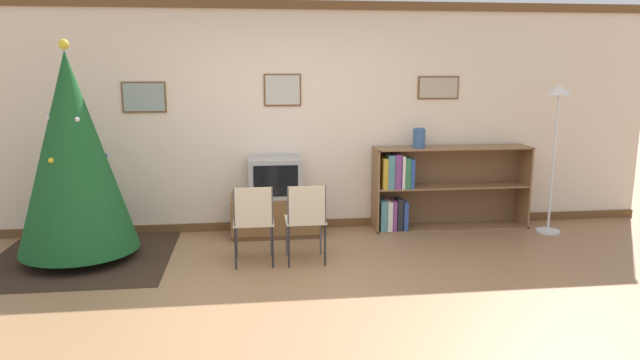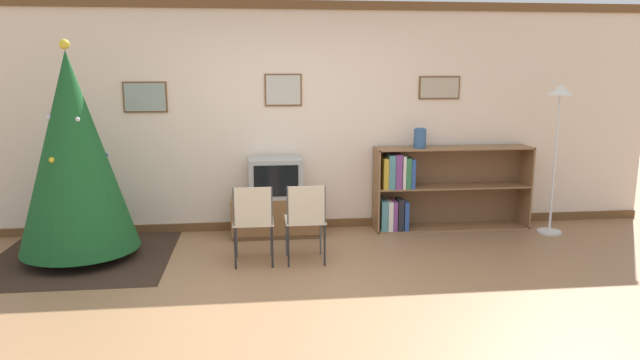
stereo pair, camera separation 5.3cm
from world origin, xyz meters
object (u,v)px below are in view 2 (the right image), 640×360
television (275,177)px  folding_chair_right (306,218)px  bookshelf (426,188)px  standing_lamp (558,120)px  folding_chair_left (253,220)px  vase (420,138)px  tv_console (276,215)px  christmas_tree (74,153)px

television → folding_chair_right: (0.26, -1.03, -0.22)m
bookshelf → standing_lamp: standing_lamp is taller
folding_chair_left → vase: 2.35m
tv_console → folding_chair_left: folding_chair_left is taller
television → vase: size_ratio=2.58×
television → standing_lamp: standing_lamp is taller
vase → christmas_tree: bearing=-170.0°
folding_chair_right → vase: bearing=36.5°
tv_console → bookshelf: (1.83, 0.07, 0.27)m
christmas_tree → tv_console: (2.04, 0.61, -0.87)m
folding_chair_left → folding_chair_right: bearing=0.0°
tv_console → bookshelf: bookshelf is taller
folding_chair_left → vase: vase is taller
folding_chair_left → folding_chair_right: (0.52, 0.00, 0.00)m
folding_chair_left → standing_lamp: size_ratio=0.47×
television → folding_chair_left: (-0.26, -1.03, -0.22)m
christmas_tree → standing_lamp: size_ratio=1.26×
folding_chair_left → folding_chair_right: 0.52m
vase → standing_lamp: size_ratio=0.13×
tv_console → television: (-0.00, -0.00, 0.46)m
christmas_tree → television: 2.17m
tv_console → bookshelf: size_ratio=0.54×
tv_console → bookshelf: 1.85m
television → vase: vase is taller
christmas_tree → folding_chair_right: (2.29, -0.42, -0.63)m
christmas_tree → bookshelf: 3.97m
television → folding_chair_left: size_ratio=0.74×
tv_console → standing_lamp: standing_lamp is taller
christmas_tree → folding_chair_left: (1.78, -0.42, -0.63)m
tv_console → vase: (1.72, 0.05, 0.89)m
christmas_tree → tv_console: 2.30m
christmas_tree → bookshelf: christmas_tree is taller
christmas_tree → folding_chair_right: christmas_tree is taller
folding_chair_right → bookshelf: bearing=35.2°
standing_lamp → christmas_tree: bearing=-176.5°
vase → bookshelf: bearing=12.6°
television → bookshelf: (1.83, 0.07, -0.19)m
tv_console → folding_chair_left: (-0.26, -1.04, 0.24)m
christmas_tree → folding_chair_left: size_ratio=2.69×
tv_console → vase: 1.94m
tv_console → standing_lamp: bearing=-5.1°
standing_lamp → vase: bearing=167.7°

